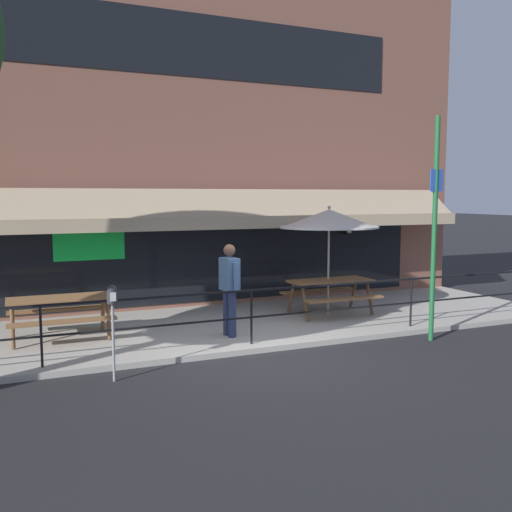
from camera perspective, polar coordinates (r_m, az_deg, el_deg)
name	(u,v)px	position (r m, az deg, el deg)	size (l,w,h in m)	color
ground_plane	(258,354)	(9.89, 0.23, -9.74)	(120.00, 120.00, 0.00)	#232326
patio_deck	(219,326)	(11.68, -3.74, -7.03)	(15.00, 4.00, 0.10)	#ADA89E
restaurant_building	(185,127)	(13.59, -7.12, 12.72)	(15.00, 1.60, 8.63)	brown
patio_railing	(251,305)	(9.97, -0.47, -4.89)	(13.84, 0.04, 0.97)	black
picnic_table_left	(60,306)	(10.91, -19.02, -4.77)	(1.80, 1.42, 0.76)	brown
picnic_table_centre	(331,287)	(12.55, 7.46, -3.10)	(1.80, 1.42, 0.76)	brown
patio_umbrella_centre	(329,219)	(12.49, 7.32, 3.65)	(2.14, 2.14, 2.38)	#B7B2A8
pedestrian_walking	(229,285)	(10.49, -2.67, -2.92)	(0.29, 0.62, 1.71)	navy
parking_meter_near	(112,304)	(8.46, -14.17, -4.65)	(0.15, 0.16, 1.42)	gray
street_sign_pole	(434,227)	(10.94, 17.41, 2.77)	(0.28, 0.09, 4.12)	#1E6033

